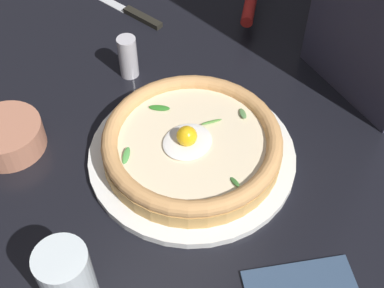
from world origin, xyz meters
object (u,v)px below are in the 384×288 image
(table_knife, at_px, (132,12))
(pizza, at_px, (192,143))
(pizza_cutter, at_px, (251,1))
(drinking_glass, at_px, (68,281))
(pepper_shaker, at_px, (128,57))
(side_bowl, at_px, (8,136))

(table_knife, bearing_deg, pizza, -114.68)
(pizza_cutter, relative_size, drinking_glass, 1.29)
(pizza, relative_size, pepper_shaker, 3.47)
(side_bowl, bearing_deg, table_knife, 21.93)
(pizza, distance_m, drinking_glass, 0.26)
(pizza_cutter, height_order, table_knife, pizza_cutter)
(pizza, xyz_separation_m, drinking_glass, (-0.26, -0.06, 0.01))
(side_bowl, bearing_deg, pepper_shaker, 1.24)
(pizza, xyz_separation_m, pizza_cutter, (0.31, 0.17, 0.01))
(pizza_cutter, bearing_deg, pepper_shaker, 172.04)
(pizza, relative_size, table_knife, 1.24)
(pizza, xyz_separation_m, table_knife, (0.16, 0.34, -0.03))
(pizza, height_order, pizza_cutter, pizza_cutter)
(side_bowl, xyz_separation_m, pizza_cutter, (0.50, -0.03, 0.02))
(pizza_cutter, bearing_deg, pizza, -150.71)
(side_bowl, height_order, drinking_glass, drinking_glass)
(side_bowl, distance_m, pizza_cutter, 0.50)
(table_knife, xyz_separation_m, drinking_glass, (-0.41, -0.41, 0.04))
(side_bowl, distance_m, pepper_shaker, 0.24)
(pizza_cutter, relative_size, pepper_shaker, 1.71)
(drinking_glass, height_order, pepper_shaker, drinking_glass)
(table_knife, height_order, drinking_glass, drinking_glass)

